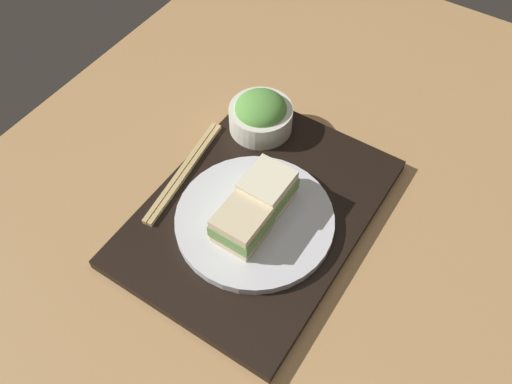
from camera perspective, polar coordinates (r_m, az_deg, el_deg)
The scene contains 7 objects.
ground_plane at distance 77.25cm, azimuth 2.28°, elevation -6.89°, with size 140.00×100.00×3.00cm, color tan.
serving_tray at distance 78.43cm, azimuth 0.21°, elevation -2.11°, with size 39.83×29.04×1.77cm, color black.
sandwich_plate at distance 75.77cm, azimuth -0.15°, elevation -2.98°, with size 22.58×22.58×1.33cm, color silver.
sandwich_near at distance 74.63cm, azimuth 1.18°, elevation 0.20°, with size 7.15×6.40×5.38cm.
sandwich_far at distance 71.72cm, azimuth -1.54°, elevation -3.46°, with size 7.01×6.38×4.81cm.
salad_bowl at distance 85.81cm, azimuth 0.51°, elevation 8.29°, with size 10.22×10.22×6.39cm.
chopsticks_pair at distance 82.11cm, azimuth -7.67°, elevation 2.22°, with size 21.18×4.31×0.70cm.
Camera 1 is at (33.57, 18.17, 65.65)cm, focal length 37.53 mm.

